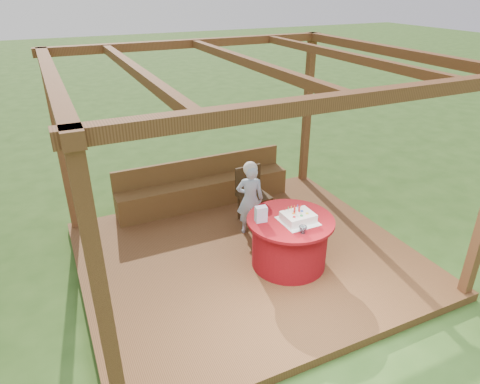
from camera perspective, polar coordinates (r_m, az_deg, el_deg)
name	(u,v)px	position (r m, az deg, el deg)	size (l,w,h in m)	color
ground	(247,261)	(6.24, 0.99, -9.19)	(60.00, 60.00, 0.00)	#2A4E1A
deck	(247,258)	(6.21, 0.99, -8.74)	(4.50, 4.00, 0.12)	brown
pergola	(249,95)	(5.23, 1.20, 12.84)	(4.50, 4.00, 2.72)	brown
bench	(204,190)	(7.41, -4.83, 0.29)	(3.00, 0.42, 0.80)	brown
table	(289,241)	(5.83, 6.59, -6.55)	(1.16, 1.16, 0.71)	maroon
chair	(252,192)	(6.79, 1.56, 0.05)	(0.47, 0.47, 0.89)	#362411
elderly_woman	(250,197)	(6.40, 1.35, -0.72)	(0.48, 0.40, 1.17)	#94B7DB
birthday_cake	(298,217)	(5.58, 7.76, -3.36)	(0.45, 0.45, 0.19)	white
gift_bag	(261,214)	(5.51, 2.82, -2.96)	(0.15, 0.10, 0.21)	#E393CF
drinking_glass	(303,230)	(5.34, 8.39, -4.99)	(0.10, 0.10, 0.09)	silver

